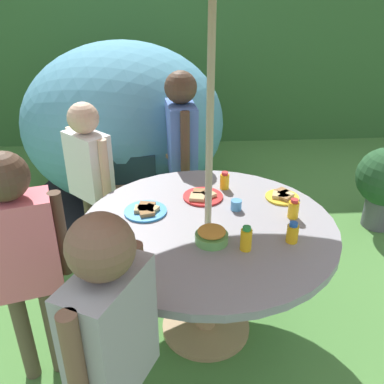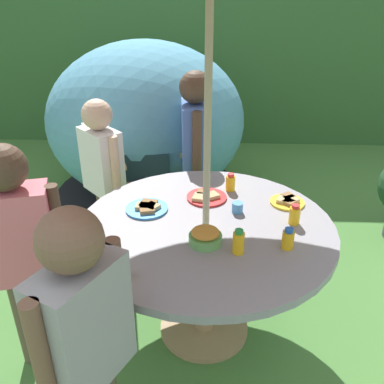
{
  "view_description": "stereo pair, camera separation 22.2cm",
  "coord_description": "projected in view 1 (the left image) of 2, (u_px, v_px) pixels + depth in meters",
  "views": [
    {
      "loc": [
        -0.21,
        -1.87,
        1.9
      ],
      "look_at": [
        -0.08,
        0.1,
        0.88
      ],
      "focal_mm": 39.08,
      "sensor_mm": 36.0,
      "label": 1
    },
    {
      "loc": [
        0.01,
        -1.87,
        1.9
      ],
      "look_at": [
        -0.08,
        0.1,
        0.88
      ],
      "focal_mm": 39.08,
      "sensor_mm": 36.0,
      "label": 2
    }
  ],
  "objects": [
    {
      "name": "wooden_chair",
      "position": [
        129.0,
        161.0,
        3.32
      ],
      "size": [
        0.66,
        0.66,
        1.09
      ],
      "rotation": [
        0.0,
        0.0,
        0.39
      ],
      "color": "tan",
      "rests_on": "ground_plane"
    },
    {
      "name": "child_in_white_shirt",
      "position": [
        89.0,
        166.0,
        2.81
      ],
      "size": [
        0.34,
        0.34,
        1.2
      ],
      "rotation": [
        0.0,
        0.0,
        -0.8
      ],
      "color": "brown",
      "rests_on": "ground_plane"
    },
    {
      "name": "child_in_grey_shirt",
      "position": [
        111.0,
        333.0,
        1.43
      ],
      "size": [
        0.32,
        0.39,
        1.28
      ],
      "rotation": [
        0.0,
        0.0,
        1.1
      ],
      "color": "brown",
      "rests_on": "ground_plane"
    },
    {
      "name": "hedge_backdrop",
      "position": [
        180.0,
        52.0,
        5.21
      ],
      "size": [
        9.0,
        0.7,
        2.12
      ],
      "primitive_type": "cube",
      "color": "#33602D",
      "rests_on": "ground_plane"
    },
    {
      "name": "juice_bottle_near_left",
      "position": [
        137.0,
        273.0,
        1.75
      ],
      "size": [
        0.05,
        0.05,
        0.11
      ],
      "color": "yellow",
      "rests_on": "garden_table"
    },
    {
      "name": "plate_mid_left",
      "position": [
        146.0,
        210.0,
        2.3
      ],
      "size": [
        0.24,
        0.24,
        0.03
      ],
      "color": "#338CD8",
      "rests_on": "garden_table"
    },
    {
      "name": "child_in_pink_shirt",
      "position": [
        19.0,
        246.0,
        1.9
      ],
      "size": [
        0.42,
        0.26,
        1.27
      ],
      "rotation": [
        0.0,
        0.0,
        0.27
      ],
      "color": "brown",
      "rests_on": "ground_plane"
    },
    {
      "name": "garden_table",
      "position": [
        207.0,
        242.0,
        2.26
      ],
      "size": [
        1.35,
        1.35,
        0.75
      ],
      "color": "tan",
      "rests_on": "ground_plane"
    },
    {
      "name": "child_in_blue_shirt",
      "position": [
        181.0,
        138.0,
        3.04
      ],
      "size": [
        0.23,
        0.45,
        1.34
      ],
      "rotation": [
        0.0,
        0.0,
        -1.48
      ],
      "color": "#3F3F47",
      "rests_on": "ground_plane"
    },
    {
      "name": "plate_mid_right",
      "position": [
        202.0,
        196.0,
        2.45
      ],
      "size": [
        0.24,
        0.24,
        0.03
      ],
      "color": "red",
      "rests_on": "garden_table"
    },
    {
      "name": "juice_bottle_center_front",
      "position": [
        225.0,
        181.0,
        2.54
      ],
      "size": [
        0.06,
        0.06,
        0.11
      ],
      "color": "yellow",
      "rests_on": "garden_table"
    },
    {
      "name": "plate_front_edge",
      "position": [
        282.0,
        196.0,
        2.45
      ],
      "size": [
        0.2,
        0.2,
        0.03
      ],
      "color": "yellow",
      "rests_on": "garden_table"
    },
    {
      "name": "juice_bottle_far_left",
      "position": [
        246.0,
        239.0,
        1.96
      ],
      "size": [
        0.06,
        0.06,
        0.13
      ],
      "color": "yellow",
      "rests_on": "garden_table"
    },
    {
      "name": "ground_plane",
      "position": [
        206.0,
        329.0,
        2.55
      ],
      "size": [
        10.0,
        10.0,
        0.02
      ],
      "primitive_type": "cube",
      "color": "#477A38"
    },
    {
      "name": "juice_bottle_far_right",
      "position": [
        293.0,
        209.0,
        2.23
      ],
      "size": [
        0.06,
        0.06,
        0.11
      ],
      "color": "yellow",
      "rests_on": "garden_table"
    },
    {
      "name": "juice_bottle_near_right",
      "position": [
        292.0,
        233.0,
        2.03
      ],
      "size": [
        0.06,
        0.06,
        0.11
      ],
      "color": "yellow",
      "rests_on": "garden_table"
    },
    {
      "name": "dome_tent",
      "position": [
        125.0,
        124.0,
        3.8
      ],
      "size": [
        1.91,
        1.91,
        1.43
      ],
      "rotation": [
        0.0,
        0.0,
        0.05
      ],
      "color": "teal",
      "rests_on": "ground_plane"
    },
    {
      "name": "cup_near",
      "position": [
        236.0,
        205.0,
        2.32
      ],
      "size": [
        0.06,
        0.06,
        0.06
      ],
      "primitive_type": "cylinder",
      "color": "#4C99D8",
      "rests_on": "garden_table"
    },
    {
      "name": "snack_bowl",
      "position": [
        212.0,
        235.0,
        2.03
      ],
      "size": [
        0.16,
        0.16,
        0.08
      ],
      "color": "#66B259",
      "rests_on": "garden_table"
    }
  ]
}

